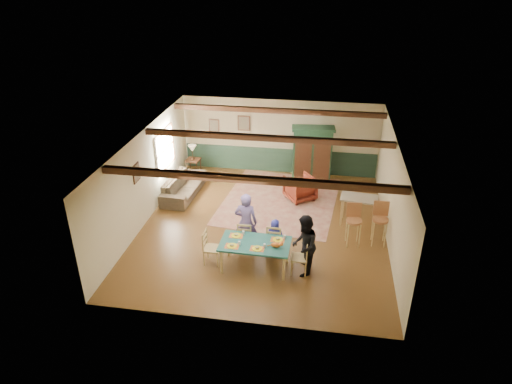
# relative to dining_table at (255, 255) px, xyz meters

# --- Properties ---
(floor) EXTENTS (8.00, 8.00, 0.00)m
(floor) POSITION_rel_dining_table_xyz_m (-0.08, 2.00, -0.36)
(floor) COLOR #543517
(floor) RESTS_ON ground
(wall_back) EXTENTS (7.00, 0.02, 2.70)m
(wall_back) POSITION_rel_dining_table_xyz_m (-0.08, 6.00, 0.99)
(wall_back) COLOR beige
(wall_back) RESTS_ON floor
(wall_left) EXTENTS (0.02, 8.00, 2.70)m
(wall_left) POSITION_rel_dining_table_xyz_m (-3.58, 2.00, 0.99)
(wall_left) COLOR beige
(wall_left) RESTS_ON floor
(wall_right) EXTENTS (0.02, 8.00, 2.70)m
(wall_right) POSITION_rel_dining_table_xyz_m (3.42, 2.00, 0.99)
(wall_right) COLOR beige
(wall_right) RESTS_ON floor
(ceiling) EXTENTS (7.00, 8.00, 0.02)m
(ceiling) POSITION_rel_dining_table_xyz_m (-0.08, 2.00, 2.34)
(ceiling) COLOR beige
(ceiling) RESTS_ON wall_back
(wainscot_back) EXTENTS (6.95, 0.03, 0.90)m
(wainscot_back) POSITION_rel_dining_table_xyz_m (-0.08, 5.98, 0.09)
(wainscot_back) COLOR #1E3729
(wainscot_back) RESTS_ON floor
(ceiling_beam_front) EXTENTS (6.95, 0.16, 0.16)m
(ceiling_beam_front) POSITION_rel_dining_table_xyz_m (-0.08, -0.30, 2.25)
(ceiling_beam_front) COLOR #311A0D
(ceiling_beam_front) RESTS_ON ceiling
(ceiling_beam_mid) EXTENTS (6.95, 0.16, 0.16)m
(ceiling_beam_mid) POSITION_rel_dining_table_xyz_m (-0.08, 2.40, 2.25)
(ceiling_beam_mid) COLOR #311A0D
(ceiling_beam_mid) RESTS_ON ceiling
(ceiling_beam_back) EXTENTS (6.95, 0.16, 0.16)m
(ceiling_beam_back) POSITION_rel_dining_table_xyz_m (-0.08, 5.00, 2.25)
(ceiling_beam_back) COLOR #311A0D
(ceiling_beam_back) RESTS_ON ceiling
(window_left) EXTENTS (0.06, 1.60, 1.30)m
(window_left) POSITION_rel_dining_table_xyz_m (-3.55, 3.70, 1.19)
(window_left) COLOR white
(window_left) RESTS_ON wall_left
(picture_left_wall) EXTENTS (0.04, 0.42, 0.52)m
(picture_left_wall) POSITION_rel_dining_table_xyz_m (-3.55, 1.40, 1.39)
(picture_left_wall) COLOR #7C745A
(picture_left_wall) RESTS_ON wall_left
(picture_back_a) EXTENTS (0.45, 0.04, 0.55)m
(picture_back_a) POSITION_rel_dining_table_xyz_m (-1.38, 5.97, 1.44)
(picture_back_a) COLOR #7C745A
(picture_back_a) RESTS_ON wall_back
(picture_back_b) EXTENTS (0.38, 0.04, 0.48)m
(picture_back_b) POSITION_rel_dining_table_xyz_m (-2.48, 5.97, 1.29)
(picture_back_b) COLOR #7C745A
(picture_back_b) RESTS_ON wall_back
(dining_table) EXTENTS (1.76, 1.00, 0.73)m
(dining_table) POSITION_rel_dining_table_xyz_m (0.00, 0.00, 0.00)
(dining_table) COLOR #1B574F
(dining_table) RESTS_ON floor
(dining_chair_far_left) EXTENTS (0.42, 0.43, 0.92)m
(dining_chair_far_left) POSITION_rel_dining_table_xyz_m (-0.37, 0.70, 0.10)
(dining_chair_far_left) COLOR tan
(dining_chair_far_left) RESTS_ON floor
(dining_chair_far_right) EXTENTS (0.42, 0.43, 0.92)m
(dining_chair_far_right) POSITION_rel_dining_table_xyz_m (0.40, 0.69, 0.10)
(dining_chair_far_right) COLOR tan
(dining_chair_far_right) RESTS_ON floor
(dining_chair_end_left) EXTENTS (0.43, 0.42, 0.92)m
(dining_chair_end_left) POSITION_rel_dining_table_xyz_m (-1.11, 0.02, 0.10)
(dining_chair_end_left) COLOR tan
(dining_chair_end_left) RESTS_ON floor
(dining_chair_end_right) EXTENTS (0.43, 0.42, 0.92)m
(dining_chair_end_right) POSITION_rel_dining_table_xyz_m (1.11, -0.02, 0.10)
(dining_chair_end_right) COLOR tan
(dining_chair_end_right) RESTS_ON floor
(person_man) EXTENTS (0.62, 0.41, 1.67)m
(person_man) POSITION_rel_dining_table_xyz_m (-0.37, 0.78, 0.47)
(person_man) COLOR #715EA2
(person_man) RESTS_ON floor
(person_woman) EXTENTS (0.62, 0.79, 1.60)m
(person_woman) POSITION_rel_dining_table_xyz_m (1.21, -0.03, 0.44)
(person_woman) COLOR black
(person_woman) RESTS_ON floor
(person_child) EXTENTS (0.48, 0.32, 0.97)m
(person_child) POSITION_rel_dining_table_xyz_m (0.40, 0.77, 0.12)
(person_child) COLOR #272D9C
(person_child) RESTS_ON floor
(cat) EXTENTS (0.35, 0.14, 0.17)m
(cat) POSITION_rel_dining_table_xyz_m (0.53, -0.11, 0.45)
(cat) COLOR orange
(cat) RESTS_ON dining_table
(place_setting_near_left) EXTENTS (0.39, 0.30, 0.11)m
(place_setting_near_left) POSITION_rel_dining_table_xyz_m (-0.54, -0.23, 0.42)
(place_setting_near_left) COLOR yellow
(place_setting_near_left) RESTS_ON dining_table
(place_setting_near_center) EXTENTS (0.39, 0.30, 0.11)m
(place_setting_near_center) POSITION_rel_dining_table_xyz_m (0.09, -0.24, 0.42)
(place_setting_near_center) COLOR yellow
(place_setting_near_center) RESTS_ON dining_table
(place_setting_far_left) EXTENTS (0.39, 0.30, 0.11)m
(place_setting_far_left) POSITION_rel_dining_table_xyz_m (-0.53, 0.25, 0.42)
(place_setting_far_left) COLOR yellow
(place_setting_far_left) RESTS_ON dining_table
(place_setting_far_right) EXTENTS (0.39, 0.30, 0.11)m
(place_setting_far_right) POSITION_rel_dining_table_xyz_m (0.54, 0.23, 0.42)
(place_setting_far_right) COLOR yellow
(place_setting_far_right) RESTS_ON dining_table
(area_rug) EXTENTS (3.92, 4.51, 0.01)m
(area_rug) POSITION_rel_dining_table_xyz_m (0.22, 3.69, -0.36)
(area_rug) COLOR #C9B492
(area_rug) RESTS_ON floor
(armoire) EXTENTS (1.48, 0.71, 2.02)m
(armoire) POSITION_rel_dining_table_xyz_m (1.12, 5.26, 0.65)
(armoire) COLOR #13311E
(armoire) RESTS_ON floor
(armchair) EXTENTS (1.19, 1.19, 0.79)m
(armchair) POSITION_rel_dining_table_xyz_m (0.84, 3.93, 0.03)
(armchair) COLOR #501610
(armchair) RESTS_ON floor
(sofa) EXTENTS (0.99, 2.27, 0.65)m
(sofa) POSITION_rel_dining_table_xyz_m (-2.99, 3.60, -0.04)
(sofa) COLOR #3F3627
(sofa) RESTS_ON floor
(end_table) EXTENTS (0.52, 0.52, 0.59)m
(end_table) POSITION_rel_dining_table_xyz_m (-3.12, 5.24, -0.07)
(end_table) COLOR #311A0D
(end_table) RESTS_ON floor
(table_lamp) EXTENTS (0.32, 0.32, 0.54)m
(table_lamp) POSITION_rel_dining_table_xyz_m (-3.12, 5.24, 0.50)
(table_lamp) COLOR #CDB485
(table_lamp) RESTS_ON end_table
(counter_table) EXTENTS (1.13, 0.74, 0.88)m
(counter_table) POSITION_rel_dining_table_xyz_m (2.63, 2.61, 0.08)
(counter_table) COLOR #BEB394
(counter_table) RESTS_ON floor
(bar_stool_left) EXTENTS (0.47, 0.51, 1.20)m
(bar_stool_left) POSITION_rel_dining_table_xyz_m (2.46, 1.46, 0.24)
(bar_stool_left) COLOR #B77547
(bar_stool_left) RESTS_ON floor
(bar_stool_right) EXTENTS (0.44, 0.48, 1.22)m
(bar_stool_right) POSITION_rel_dining_table_xyz_m (3.15, 1.61, 0.25)
(bar_stool_right) COLOR #B77547
(bar_stool_right) RESTS_ON floor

